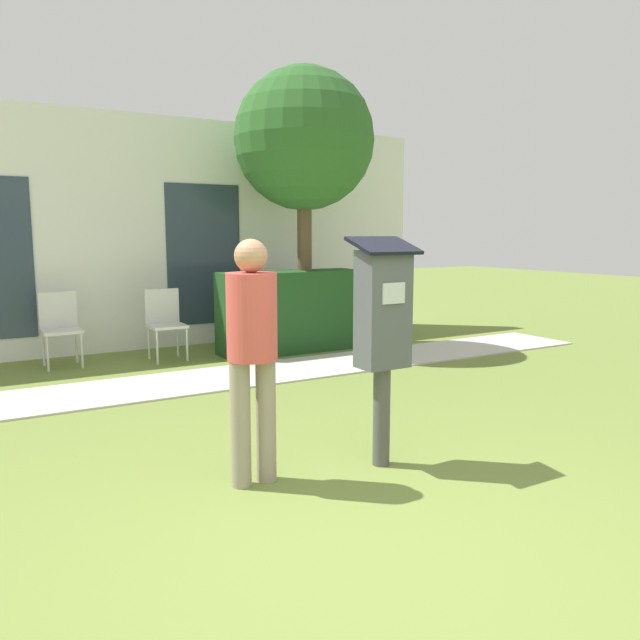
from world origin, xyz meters
name	(u,v)px	position (x,y,z in m)	size (l,w,h in m)	color
ground_plane	(374,555)	(0.00, 0.00, 0.00)	(40.00, 40.00, 0.00)	olive
sidewalk	(154,387)	(0.00, 3.99, 0.01)	(12.00, 1.10, 0.02)	beige
building_facade	(100,234)	(0.00, 6.34, 1.60)	(10.00, 0.26, 3.20)	white
parking_meter	(383,321)	(0.77, 0.99, 1.02)	(0.44, 0.31, 1.59)	#4C4C4C
person_standing	(252,343)	(-0.14, 1.15, 0.93)	(0.32, 0.32, 1.58)	gray
outdoor_chair_left	(60,323)	(-0.66, 5.65, 0.53)	(0.44, 0.44, 0.90)	silver
outdoor_chair_middle	(165,318)	(0.56, 5.41, 0.53)	(0.44, 0.44, 0.90)	silver
hedge_row	(291,311)	(2.21, 5.06, 0.55)	(1.99, 0.60, 1.10)	#1E471E
tree	(304,141)	(2.47, 5.16, 2.84)	(1.90, 1.90, 3.82)	brown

